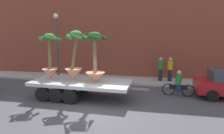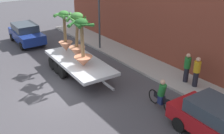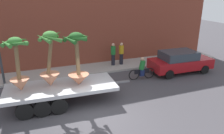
# 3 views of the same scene
# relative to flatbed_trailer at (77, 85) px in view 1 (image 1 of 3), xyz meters

# --- Properties ---
(ground_plane) EXTENTS (60.00, 60.00, 0.00)m
(ground_plane) POSITION_rel_flatbed_trailer_xyz_m (1.72, -1.84, -0.76)
(ground_plane) COLOR #423F44
(sidewalk) EXTENTS (24.00, 2.20, 0.15)m
(sidewalk) POSITION_rel_flatbed_trailer_xyz_m (1.72, 4.26, -0.68)
(sidewalk) COLOR #A39E99
(sidewalk) RESTS_ON ground
(building_facade) EXTENTS (24.00, 1.20, 7.44)m
(building_facade) POSITION_rel_flatbed_trailer_xyz_m (1.72, 5.96, 2.96)
(building_facade) COLOR brown
(building_facade) RESTS_ON ground
(flatbed_trailer) EXTENTS (6.60, 2.49, 0.98)m
(flatbed_trailer) POSITION_rel_flatbed_trailer_xyz_m (0.00, 0.00, 0.00)
(flatbed_trailer) COLOR #B7BABF
(flatbed_trailer) RESTS_ON ground
(potted_palm_rear) EXTENTS (1.34, 1.38, 2.80)m
(potted_palm_rear) POSITION_rel_flatbed_trailer_xyz_m (-0.15, 0.18, 1.41)
(potted_palm_rear) COLOR tan
(potted_palm_rear) RESTS_ON flatbed_trailer
(potted_palm_middle) EXTENTS (1.36, 1.38, 2.73)m
(potted_palm_middle) POSITION_rel_flatbed_trailer_xyz_m (1.14, -0.20, 1.38)
(potted_palm_middle) COLOR #C17251
(potted_palm_middle) RESTS_ON flatbed_trailer
(potted_palm_front) EXTENTS (1.24, 1.27, 2.64)m
(potted_palm_front) POSITION_rel_flatbed_trailer_xyz_m (-1.61, 0.10, 1.39)
(potted_palm_front) COLOR tan
(potted_palm_front) RESTS_ON flatbed_trailer
(cyclist) EXTENTS (1.84, 0.37, 1.54)m
(cyclist) POSITION_rel_flatbed_trailer_xyz_m (5.70, 1.42, -0.09)
(cyclist) COLOR black
(cyclist) RESTS_ON ground
(pedestrian_near_gate) EXTENTS (0.36, 0.36, 1.71)m
(pedestrian_near_gate) POSITION_rel_flatbed_trailer_xyz_m (5.44, 4.30, 0.29)
(pedestrian_near_gate) COLOR black
(pedestrian_near_gate) RESTS_ON sidewalk
(pedestrian_far_left) EXTENTS (0.36, 0.36, 1.71)m
(pedestrian_far_left) POSITION_rel_flatbed_trailer_xyz_m (4.78, 4.33, 0.29)
(pedestrian_far_left) COLOR black
(pedestrian_far_left) RESTS_ON sidewalk
(street_lamp) EXTENTS (0.36, 0.36, 4.83)m
(street_lamp) POSITION_rel_flatbed_trailer_xyz_m (-2.77, 3.46, 2.47)
(street_lamp) COLOR #383D42
(street_lamp) RESTS_ON sidewalk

